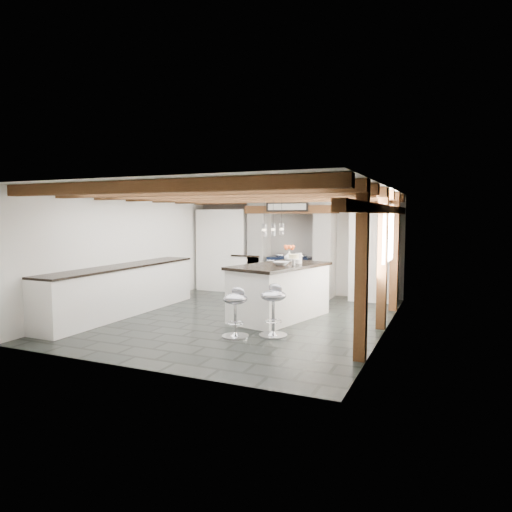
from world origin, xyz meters
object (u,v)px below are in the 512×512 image
at_px(range_cooker, 291,275).
at_px(bar_stool_far, 236,307).
at_px(kitchen_island, 280,291).
at_px(bar_stool_near, 274,304).

height_order(range_cooker, bar_stool_far, range_cooker).
distance_m(kitchen_island, bar_stool_near, 1.27).
distance_m(range_cooker, bar_stool_far, 3.93).
relative_size(kitchen_island, bar_stool_far, 2.86).
xyz_separation_m(bar_stool_near, bar_stool_far, (-0.51, -0.28, -0.03)).
relative_size(range_cooker, bar_stool_far, 1.32).
bearing_deg(kitchen_island, bar_stool_near, -58.75).
xyz_separation_m(range_cooker, bar_stool_far, (0.47, -3.90, 0.01)).
height_order(range_cooker, kitchen_island, kitchen_island).
bearing_deg(bar_stool_near, range_cooker, 129.81).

